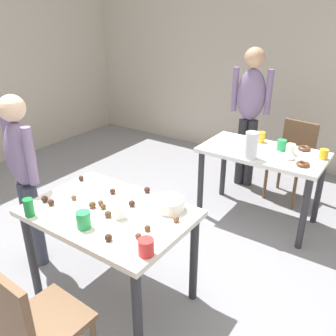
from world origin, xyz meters
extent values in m
plane|color=gray|center=(0.00, 0.00, 0.00)|extent=(6.40, 6.40, 0.00)
cube|color=#BCB2A3|center=(0.00, 3.20, 1.30)|extent=(6.40, 0.10, 2.60)
cube|color=silver|center=(-0.07, -0.08, 0.73)|extent=(1.11, 0.76, 0.04)
cylinder|color=#2D2D33|center=(-0.56, -0.40, 0.35)|extent=(0.06, 0.06, 0.71)
cylinder|color=#2D2D33|center=(0.43, -0.40, 0.35)|extent=(0.06, 0.06, 0.71)
cylinder|color=#2D2D33|center=(-0.56, 0.24, 0.35)|extent=(0.06, 0.06, 0.71)
cylinder|color=#2D2D33|center=(0.43, 0.24, 0.35)|extent=(0.06, 0.06, 0.71)
cube|color=white|center=(0.39, 1.58, 0.73)|extent=(1.16, 0.64, 0.04)
cylinder|color=#2D2D33|center=(-0.13, 1.31, 0.35)|extent=(0.06, 0.06, 0.71)
cylinder|color=#2D2D33|center=(0.91, 1.31, 0.35)|extent=(0.06, 0.06, 0.71)
cylinder|color=#2D2D33|center=(-0.13, 1.84, 0.35)|extent=(0.06, 0.06, 0.71)
cylinder|color=#2D2D33|center=(0.91, 1.84, 0.35)|extent=(0.06, 0.06, 0.71)
cube|color=brown|center=(0.08, -0.76, 0.43)|extent=(0.42, 0.42, 0.04)
cube|color=brown|center=(0.08, -0.94, 0.66)|extent=(0.38, 0.06, 0.42)
cylinder|color=brown|center=(-0.08, -0.58, 0.21)|extent=(0.04, 0.04, 0.41)
cube|color=brown|center=(0.50, 2.18, 0.43)|extent=(0.45, 0.45, 0.04)
cube|color=brown|center=(0.52, 2.36, 0.66)|extent=(0.38, 0.09, 0.42)
cylinder|color=brown|center=(0.64, 1.99, 0.21)|extent=(0.04, 0.04, 0.41)
cylinder|color=brown|center=(0.30, 2.03, 0.21)|extent=(0.04, 0.04, 0.41)
cylinder|color=brown|center=(0.69, 2.32, 0.21)|extent=(0.04, 0.04, 0.41)
cylinder|color=brown|center=(0.35, 2.37, 0.21)|extent=(0.04, 0.04, 0.41)
cylinder|color=#383D4C|center=(-0.96, -0.13, 0.36)|extent=(0.11, 0.11, 0.73)
cylinder|color=#383D4C|center=(-0.85, -0.15, 0.36)|extent=(0.11, 0.11, 0.73)
ellipsoid|color=slate|center=(-0.90, -0.14, 0.99)|extent=(0.35, 0.26, 0.52)
sphere|color=beige|center=(-0.90, -0.14, 1.34)|extent=(0.20, 0.20, 0.20)
cylinder|color=slate|center=(-1.09, -0.10, 1.03)|extent=(0.08, 0.08, 0.44)
cylinder|color=slate|center=(-0.72, -0.18, 1.03)|extent=(0.08, 0.08, 0.44)
cylinder|color=#28282D|center=(0.01, 2.25, 0.41)|extent=(0.11, 0.11, 0.82)
cylinder|color=#28282D|center=(-0.10, 2.23, 0.41)|extent=(0.11, 0.11, 0.82)
ellipsoid|color=slate|center=(-0.05, 2.24, 1.11)|extent=(0.35, 0.26, 0.58)
sphere|color=tan|center=(-0.05, 2.24, 1.51)|extent=(0.22, 0.22, 0.22)
cylinder|color=slate|center=(0.14, 2.28, 1.16)|extent=(0.08, 0.08, 0.49)
cylinder|color=slate|center=(-0.23, 2.21, 1.16)|extent=(0.08, 0.08, 0.49)
cylinder|color=white|center=(0.26, 0.17, 0.79)|extent=(0.21, 0.21, 0.08)
cylinder|color=#198438|center=(-0.45, -0.42, 0.81)|extent=(0.07, 0.07, 0.12)
cube|color=silver|center=(-0.32, 0.01, 0.75)|extent=(0.17, 0.02, 0.01)
cylinder|color=green|center=(-0.05, -0.32, 0.81)|extent=(0.09, 0.09, 0.11)
cylinder|color=red|center=(0.43, -0.31, 0.80)|extent=(0.09, 0.09, 0.10)
cylinder|color=white|center=(0.05, -0.11, 0.80)|extent=(0.08, 0.08, 0.09)
sphere|color=brown|center=(-0.18, -0.12, 0.77)|extent=(0.05, 0.05, 0.05)
sphere|color=#3D2319|center=(0.03, 0.05, 0.77)|extent=(0.05, 0.05, 0.05)
sphere|color=#3D2319|center=(-0.56, 0.13, 0.77)|extent=(0.04, 0.04, 0.04)
sphere|color=brown|center=(0.30, -0.12, 0.77)|extent=(0.04, 0.04, 0.04)
sphere|color=brown|center=(-0.16, -0.06, 0.77)|extent=(0.04, 0.04, 0.04)
sphere|color=#3D2319|center=(-0.21, 0.11, 0.77)|extent=(0.04, 0.04, 0.04)
sphere|color=brown|center=(0.30, -0.22, 0.77)|extent=(0.04, 0.04, 0.04)
sphere|color=brown|center=(0.39, 0.06, 0.77)|extent=(0.04, 0.04, 0.04)
sphere|color=#3D2319|center=(-0.01, 0.27, 0.77)|extent=(0.05, 0.05, 0.05)
sphere|color=#3D2319|center=(-0.44, -0.26, 0.77)|extent=(0.04, 0.04, 0.04)
sphere|color=#3D2319|center=(-0.52, -0.25, 0.77)|extent=(0.05, 0.05, 0.05)
sphere|color=brown|center=(-0.01, -0.14, 0.77)|extent=(0.05, 0.05, 0.05)
sphere|color=brown|center=(-0.11, -0.09, 0.77)|extent=(0.04, 0.04, 0.04)
sphere|color=brown|center=(-0.37, -0.11, 0.77)|extent=(0.04, 0.04, 0.04)
sphere|color=#3D2319|center=(0.17, -0.33, 0.77)|extent=(0.04, 0.04, 0.04)
cylinder|color=white|center=(0.36, 1.33, 0.87)|extent=(0.12, 0.12, 0.25)
cylinder|color=green|center=(0.52, 1.69, 0.80)|extent=(0.09, 0.09, 0.10)
cylinder|color=yellow|center=(0.91, 1.69, 0.80)|extent=(0.08, 0.08, 0.09)
cylinder|color=yellow|center=(0.28, 1.79, 0.80)|extent=(0.08, 0.08, 0.11)
cylinder|color=white|center=(0.63, 1.63, 0.80)|extent=(0.08, 0.08, 0.10)
torus|color=brown|center=(0.80, 1.42, 0.77)|extent=(0.12, 0.12, 0.03)
torus|color=white|center=(0.66, 1.51, 0.77)|extent=(0.11, 0.11, 0.03)
torus|color=brown|center=(0.71, 1.82, 0.77)|extent=(0.12, 0.12, 0.03)
camera|label=1|loc=(1.44, -1.55, 1.99)|focal=37.84mm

